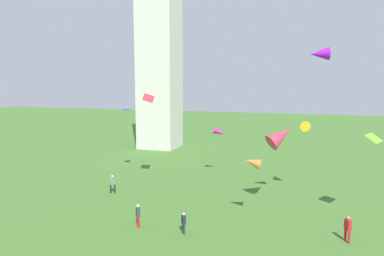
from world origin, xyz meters
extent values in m
cube|color=beige|center=(-16.84, 46.22, 20.21)|extent=(6.00, 6.00, 40.41)
cylinder|color=#1E2333|center=(-11.76, 21.64, 0.43)|extent=(0.16, 0.16, 0.86)
cylinder|color=#1E2333|center=(-11.42, 21.85, 0.43)|extent=(0.16, 0.16, 0.86)
cube|color=#51754C|center=(-11.59, 21.74, 1.20)|extent=(0.54, 0.48, 0.68)
sphere|color=#D8AD84|center=(-11.59, 21.74, 1.67)|extent=(0.25, 0.25, 0.25)
cylinder|color=#2D3338|center=(-1.73, 14.83, 0.38)|extent=(0.14, 0.14, 0.76)
cylinder|color=#2D3338|center=(-1.94, 15.11, 0.38)|extent=(0.14, 0.14, 0.76)
cube|color=#1E2333|center=(-1.84, 14.97, 1.06)|extent=(0.44, 0.47, 0.60)
sphere|color=#D8AD84|center=(-1.84, 14.97, 1.47)|extent=(0.22, 0.22, 0.22)
cylinder|color=red|center=(9.12, 17.30, 0.44)|extent=(0.17, 0.17, 0.88)
cylinder|color=red|center=(9.33, 16.95, 0.44)|extent=(0.17, 0.17, 0.88)
cube|color=red|center=(9.23, 17.12, 1.24)|extent=(0.48, 0.55, 0.70)
sphere|color=#A37556|center=(9.23, 17.12, 1.71)|extent=(0.26, 0.26, 0.26)
cylinder|color=red|center=(-5.63, 15.24, 0.42)|extent=(0.16, 0.16, 0.84)
cylinder|color=red|center=(-5.39, 14.94, 0.42)|extent=(0.16, 0.16, 0.84)
cube|color=#2D3338|center=(-5.51, 15.09, 1.17)|extent=(0.48, 0.52, 0.66)
sphere|color=beige|center=(-5.51, 15.09, 1.63)|extent=(0.24, 0.24, 0.24)
cube|color=#3F25D3|center=(-13.83, 29.05, 7.68)|extent=(1.12, 1.29, 0.15)
cone|color=gold|center=(6.06, 27.32, 6.75)|extent=(1.39, 1.70, 1.09)
cube|color=red|center=(-9.42, 25.73, 9.23)|extent=(1.45, 1.90, 0.97)
cone|color=#C3248A|center=(-3.20, 31.68, 5.09)|extent=(1.67, 1.18, 1.34)
cube|color=#73D22E|center=(11.17, 21.22, 6.64)|extent=(1.49, 1.73, 0.67)
cone|color=#CC2E49|center=(4.25, 22.49, 6.32)|extent=(2.95, 2.67, 2.38)
cone|color=#9C13EF|center=(6.99, 20.04, 12.90)|extent=(1.56, 1.25, 1.00)
cone|color=orange|center=(2.44, 19.08, 4.66)|extent=(1.41, 0.91, 1.13)
camera|label=1|loc=(6.08, -7.80, 10.81)|focal=32.86mm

